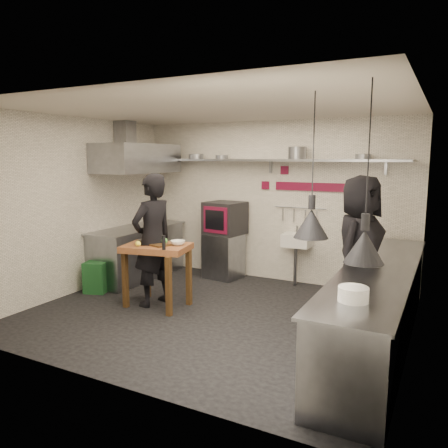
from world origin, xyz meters
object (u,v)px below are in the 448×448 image
at_px(chef_right, 359,250).
at_px(oven_stand, 223,256).
at_px(green_bin, 97,277).
at_px(prep_table, 157,276).
at_px(combi_oven, 225,218).
at_px(chef_left, 153,240).

bearing_deg(chef_right, oven_stand, 78.22).
xyz_separation_m(green_bin, prep_table, (1.28, -0.11, 0.21)).
height_order(combi_oven, chef_left, chef_left).
distance_m(combi_oven, prep_table, 1.96).
xyz_separation_m(oven_stand, green_bin, (-1.43, -1.71, -0.15)).
relative_size(green_bin, prep_table, 0.54).
bearing_deg(chef_left, combi_oven, -174.82).
xyz_separation_m(oven_stand, chef_left, (-0.24, -1.78, 0.57)).
height_order(green_bin, prep_table, prep_table).
height_order(oven_stand, combi_oven, combi_oven).
distance_m(oven_stand, prep_table, 1.82).
xyz_separation_m(oven_stand, combi_oven, (0.01, 0.03, 0.69)).
xyz_separation_m(green_bin, chef_left, (1.19, -0.07, 0.72)).
distance_m(green_bin, chef_right, 4.11).
relative_size(oven_stand, green_bin, 1.60).
height_order(green_bin, chef_left, chef_left).
height_order(prep_table, chef_right, chef_right).
relative_size(oven_stand, prep_table, 0.87).
bearing_deg(prep_table, green_bin, 163.73).
distance_m(prep_table, chef_right, 2.85).
distance_m(combi_oven, chef_right, 2.82).
height_order(green_bin, chef_right, chef_right).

